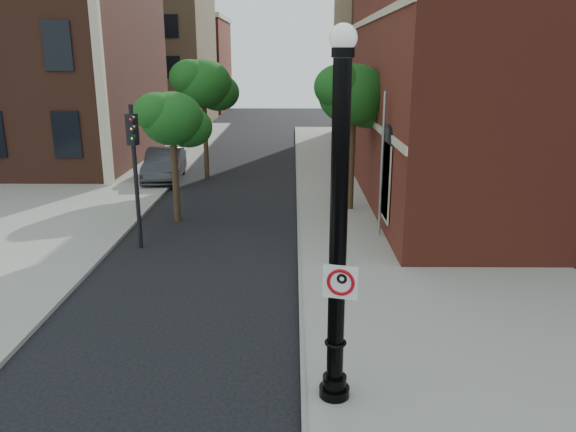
{
  "coord_description": "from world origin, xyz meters",
  "views": [
    {
      "loc": [
        1.85,
        -9.32,
        6.0
      ],
      "look_at": [
        1.74,
        2.0,
        2.79
      ],
      "focal_mm": 35.0,
      "sensor_mm": 36.0,
      "label": 1
    }
  ],
  "objects_px": {
    "lamppost": "(338,244)",
    "no_parking_sign": "(340,282)",
    "traffic_signal_right": "(342,173)",
    "traffic_signal_left": "(134,153)",
    "parked_car": "(165,165)"
  },
  "relations": [
    {
      "from": "lamppost",
      "to": "no_parking_sign",
      "type": "relative_size",
      "value": 10.92
    },
    {
      "from": "lamppost",
      "to": "no_parking_sign",
      "type": "distance_m",
      "value": 0.63
    },
    {
      "from": "lamppost",
      "to": "traffic_signal_right",
      "type": "xyz_separation_m",
      "value": [
        0.61,
        6.57,
        -0.12
      ]
    },
    {
      "from": "lamppost",
      "to": "traffic_signal_left",
      "type": "distance_m",
      "value": 10.2
    },
    {
      "from": "parked_car",
      "to": "traffic_signal_right",
      "type": "distance_m",
      "value": 14.78
    },
    {
      "from": "no_parking_sign",
      "to": "traffic_signal_left",
      "type": "bearing_deg",
      "value": 138.32
    },
    {
      "from": "lamppost",
      "to": "traffic_signal_right",
      "type": "relative_size",
      "value": 1.52
    },
    {
      "from": "no_parking_sign",
      "to": "traffic_signal_right",
      "type": "xyz_separation_m",
      "value": [
        0.57,
        6.73,
        0.49
      ]
    },
    {
      "from": "parked_car",
      "to": "traffic_signal_right",
      "type": "relative_size",
      "value": 1.13
    },
    {
      "from": "lamppost",
      "to": "parked_car",
      "type": "relative_size",
      "value": 1.34
    },
    {
      "from": "no_parking_sign",
      "to": "traffic_signal_right",
      "type": "relative_size",
      "value": 0.14
    },
    {
      "from": "no_parking_sign",
      "to": "traffic_signal_left",
      "type": "distance_m",
      "value": 10.39
    },
    {
      "from": "lamppost",
      "to": "traffic_signal_left",
      "type": "xyz_separation_m",
      "value": [
        -5.72,
        8.45,
        0.11
      ]
    },
    {
      "from": "lamppost",
      "to": "parked_car",
      "type": "distance_m",
      "value": 20.37
    },
    {
      "from": "traffic_signal_left",
      "to": "traffic_signal_right",
      "type": "xyz_separation_m",
      "value": [
        6.34,
        -1.88,
        -0.23
      ]
    }
  ]
}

